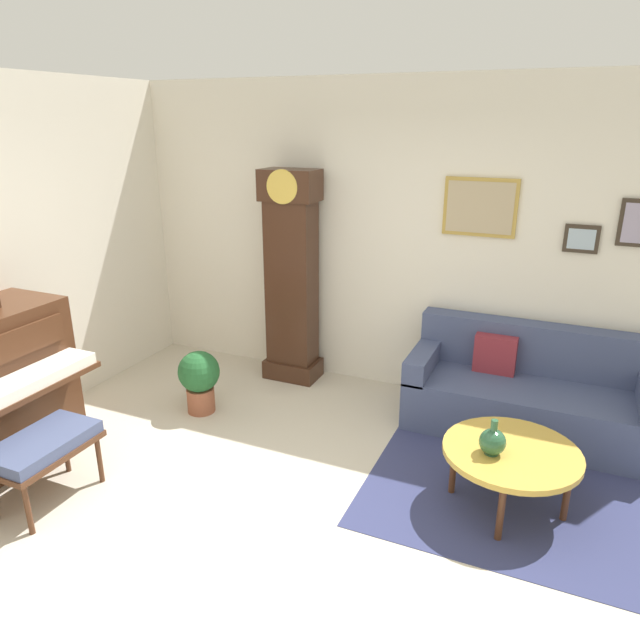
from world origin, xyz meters
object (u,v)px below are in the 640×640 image
Objects in this scene: piano_bench at (43,447)px; couch at (527,393)px; potted_plant at (199,378)px; coffee_table at (511,454)px; grandfather_clock at (292,283)px; green_jug at (492,442)px.

piano_bench is 0.37× the size of couch.
coffee_table is at bearing -6.25° from potted_plant.
potted_plant is (-0.42, -0.98, -0.64)m from grandfather_clock.
piano_bench is at bearing -140.77° from couch.
piano_bench is 1.48m from potted_plant.
couch is at bearing 17.85° from potted_plant.
coffee_table is 0.19m from green_jug.
potted_plant is at bearing 82.22° from piano_bench.
green_jug is (-0.12, -0.10, 0.12)m from coffee_table.
couch reaches higher than potted_plant.
couch is (2.21, -0.13, -0.65)m from grandfather_clock.
couch is 1.14m from coffee_table.
couch is 3.39× the size of potted_plant.
grandfather_clock is (0.62, 2.45, 0.56)m from piano_bench.
couch is at bearing 84.29° from green_jug.
grandfather_clock is 1.07× the size of couch.
green_jug reaches higher than coffee_table.
grandfather_clock reaches higher than potted_plant.
potted_plant is at bearing -162.15° from couch.
green_jug reaches higher than potted_plant.
green_jug is (2.09, -1.37, -0.45)m from grandfather_clock.
coffee_table is at bearing 22.62° from piano_bench.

